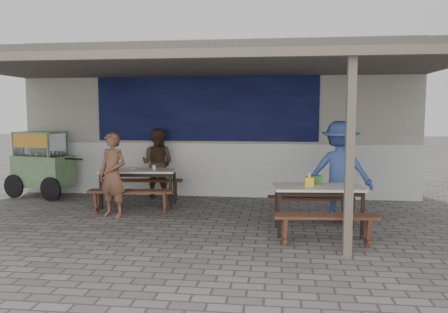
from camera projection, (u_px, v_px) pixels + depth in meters
name	position (u px, v px, depth m)	size (l,w,h in m)	color
ground	(188.00, 231.00, 6.99)	(60.00, 60.00, 0.00)	slate
back_wall	(218.00, 120.00, 10.35)	(9.00, 1.28, 3.50)	#B1B09F
warung_roof	(198.00, 65.00, 7.60)	(9.00, 4.21, 2.81)	#514C46
table_left	(138.00, 174.00, 8.75)	(1.54, 0.78, 0.75)	white
bench_left_street	(131.00, 196.00, 8.12)	(1.61, 0.43, 0.45)	brown
bench_left_wall	(146.00, 184.00, 9.43)	(1.61, 0.43, 0.45)	brown
table_right	(318.00, 191.00, 6.79)	(1.41, 0.80, 0.75)	white
bench_right_street	(326.00, 223.00, 6.16)	(1.48, 0.41, 0.45)	brown
bench_right_wall	(311.00, 203.00, 7.49)	(1.48, 0.41, 0.45)	brown
vendor_cart	(42.00, 162.00, 9.74)	(1.89, 1.01, 1.47)	#7F9D69
patron_street_side	(113.00, 175.00, 7.87)	(0.56, 0.37, 1.54)	brown
patron_wall_side	(157.00, 163.00, 9.69)	(0.75, 0.58, 1.54)	#4C3728
patron_right_table	(340.00, 171.00, 7.62)	(1.13, 0.65, 1.75)	#3A5395
tissue_box	(309.00, 181.00, 6.81)	(0.14, 0.14, 0.14)	gold
donation_box	(316.00, 180.00, 6.99)	(0.20, 0.13, 0.13)	#327136
condiment_jar	(154.00, 167.00, 8.80)	(0.07, 0.07, 0.08)	white
condiment_bowl	(134.00, 168.00, 8.77)	(0.20, 0.20, 0.05)	white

